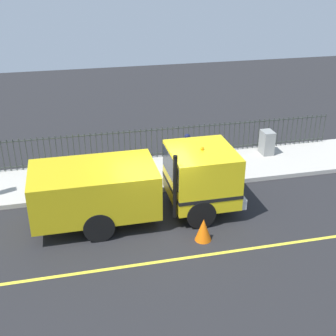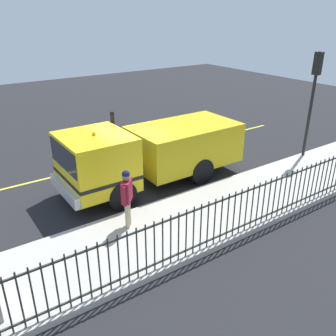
{
  "view_description": "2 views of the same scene",
  "coord_description": "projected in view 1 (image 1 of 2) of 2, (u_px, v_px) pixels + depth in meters",
  "views": [
    {
      "loc": [
        -12.25,
        2.45,
        7.92
      ],
      "look_at": [
        1.48,
        -0.75,
        1.19
      ],
      "focal_mm": 47.68,
      "sensor_mm": 36.0,
      "label": 1
    },
    {
      "loc": [
        10.49,
        -5.77,
        5.81
      ],
      "look_at": [
        1.7,
        0.29,
        1.09
      ],
      "focal_mm": 38.28,
      "sensor_mm": 36.0,
      "label": 2
    }
  ],
  "objects": [
    {
      "name": "iron_fence",
      "position": [
        133.0,
        144.0,
        18.47
      ],
      "size": [
        0.04,
        17.64,
        1.34
      ],
      "color": "#2D332D",
      "rests_on": "sidewalk_slab"
    },
    {
      "name": "traffic_cone",
      "position": [
        203.0,
        230.0,
        13.59
      ],
      "size": [
        0.51,
        0.51,
        0.73
      ],
      "primitive_type": "cone",
      "color": "orange",
      "rests_on": "ground"
    },
    {
      "name": "lane_marking",
      "position": [
        171.0,
        260.0,
        12.82
      ],
      "size": [
        0.12,
        18.63,
        0.01
      ],
      "primitive_type": "cube",
      "color": "yellow",
      "rests_on": "ground"
    },
    {
      "name": "sidewalk_slab",
      "position": [
        139.0,
        175.0,
        17.63
      ],
      "size": [
        2.92,
        20.71,
        0.17
      ],
      "primitive_type": "cube",
      "color": "#B7B2A8",
      "rests_on": "ground"
    },
    {
      "name": "utility_cabinet",
      "position": [
        267.0,
        142.0,
        19.09
      ],
      "size": [
        0.64,
        0.47,
        1.03
      ],
      "primitive_type": "cube",
      "color": "gray",
      "rests_on": "sidewalk_slab"
    },
    {
      "name": "ground_plane",
      "position": [
        156.0,
        222.0,
        14.68
      ],
      "size": [
        45.55,
        45.55,
        0.0
      ],
      "primitive_type": "plane",
      "color": "#232326",
      "rests_on": "ground"
    },
    {
      "name": "worker_standing",
      "position": [
        187.0,
        151.0,
        16.91
      ],
      "size": [
        0.51,
        0.49,
        1.74
      ],
      "rotation": [
        0.0,
        0.0,
        2.42
      ],
      "color": "maroon",
      "rests_on": "sidewalk_slab"
    },
    {
      "name": "work_truck",
      "position": [
        148.0,
        182.0,
        14.47
      ],
      "size": [
        2.39,
        6.75,
        2.58
      ],
      "rotation": [
        0.0,
        0.0,
        3.14
      ],
      "color": "yellow",
      "rests_on": "ground"
    }
  ]
}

